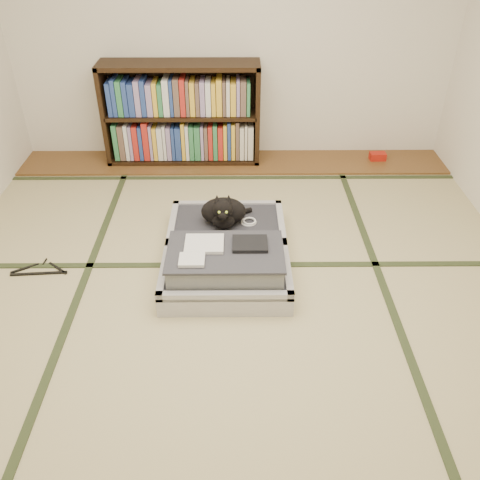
{
  "coord_description": "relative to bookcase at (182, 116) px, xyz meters",
  "views": [
    {
      "loc": [
        0.03,
        -2.42,
        2.17
      ],
      "look_at": [
        0.05,
        0.35,
        0.25
      ],
      "focal_mm": 38.0,
      "sensor_mm": 36.0,
      "label": 1
    }
  ],
  "objects": [
    {
      "name": "cable_coil",
      "position": [
        0.59,
        -1.37,
        -0.28
      ],
      "size": [
        0.12,
        0.12,
        0.03
      ],
      "color": "white",
      "rests_on": "suitcase"
    },
    {
      "name": "suitcase",
      "position": [
        0.43,
        -1.69,
        -0.34
      ],
      "size": [
        0.84,
        1.12,
        0.33
      ],
      "color": "#B7B6BB",
      "rests_on": "floor"
    },
    {
      "name": "cat",
      "position": [
        0.41,
        -1.4,
        -0.18
      ],
      "size": [
        0.37,
        0.37,
        0.3
      ],
      "color": "black",
      "rests_on": "suitcase"
    },
    {
      "name": "tatami_borders",
      "position": [
        0.47,
        -1.57,
        -0.45
      ],
      "size": [
        4.0,
        4.5,
        0.01
      ],
      "color": "#2D381E",
      "rests_on": "ground"
    },
    {
      "name": "room_shell",
      "position": [
        0.47,
        -2.07,
        1.01
      ],
      "size": [
        4.5,
        4.5,
        4.5
      ],
      "color": "white",
      "rests_on": "ground"
    },
    {
      "name": "bookcase",
      "position": [
        0.0,
        0.0,
        0.0
      ],
      "size": [
        1.42,
        0.33,
        0.92
      ],
      "color": "black",
      "rests_on": "wood_strip"
    },
    {
      "name": "hanger",
      "position": [
        -0.85,
        -1.73,
        -0.44
      ],
      "size": [
        0.39,
        0.19,
        0.01
      ],
      "color": "black",
      "rests_on": "floor"
    },
    {
      "name": "wood_strip",
      "position": [
        0.47,
        -0.07,
        -0.44
      ],
      "size": [
        4.0,
        0.5,
        0.02
      ],
      "primitive_type": "cube",
      "color": "brown",
      "rests_on": "ground"
    },
    {
      "name": "red_item",
      "position": [
        1.86,
        -0.04,
        -0.4
      ],
      "size": [
        0.15,
        0.1,
        0.07
      ],
      "primitive_type": "cube",
      "rotation": [
        0.0,
        0.0,
        0.04
      ],
      "color": "#AA190D",
      "rests_on": "wood_strip"
    },
    {
      "name": "floor",
      "position": [
        0.47,
        -2.07,
        -0.45
      ],
      "size": [
        4.5,
        4.5,
        0.0
      ],
      "primitive_type": "plane",
      "color": "tan",
      "rests_on": "ground"
    }
  ]
}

